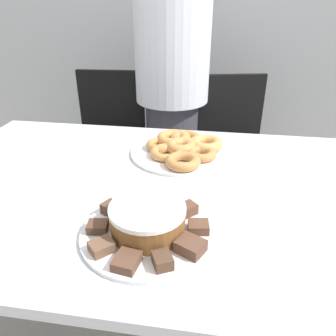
% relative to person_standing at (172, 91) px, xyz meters
% --- Properties ---
extents(table, '(1.48, 0.94, 0.78)m').
position_rel_person_standing_xyz_m(table, '(0.06, -0.95, -0.13)').
color(table, silver).
rests_on(table, ground_plane).
extents(person_standing, '(0.40, 0.40, 1.57)m').
position_rel_person_standing_xyz_m(person_standing, '(0.00, 0.00, 0.00)').
color(person_standing, '#383842').
rests_on(person_standing, ground_plane).
extents(office_chair_left, '(0.47, 0.47, 0.90)m').
position_rel_person_standing_xyz_m(office_chair_left, '(-0.37, -0.07, -0.38)').
color(office_chair_left, black).
rests_on(office_chair_left, ground_plane).
extents(office_chair_right, '(0.53, 0.53, 0.90)m').
position_rel_person_standing_xyz_m(office_chair_right, '(0.35, -0.08, -0.38)').
color(office_chair_right, black).
rests_on(office_chair_right, ground_plane).
extents(plate_cake, '(0.33, 0.33, 0.01)m').
position_rel_person_standing_xyz_m(plate_cake, '(0.11, -1.18, -0.04)').
color(plate_cake, white).
rests_on(plate_cake, table).
extents(plate_donuts, '(0.37, 0.37, 0.01)m').
position_rel_person_standing_xyz_m(plate_donuts, '(0.14, -0.71, -0.04)').
color(plate_donuts, white).
rests_on(plate_donuts, table).
extents(frosted_cake, '(0.18, 0.18, 0.07)m').
position_rel_person_standing_xyz_m(frosted_cake, '(0.11, -1.18, 0.00)').
color(frosted_cake, brown).
rests_on(frosted_cake, plate_cake).
extents(lamington_0, '(0.05, 0.05, 0.02)m').
position_rel_person_standing_xyz_m(lamington_0, '(-0.01, -1.19, -0.02)').
color(lamington_0, '#513828').
rests_on(lamington_0, plate_cake).
extents(lamington_1, '(0.07, 0.07, 0.02)m').
position_rel_person_standing_xyz_m(lamington_1, '(0.02, -1.26, -0.02)').
color(lamington_1, brown).
rests_on(lamington_1, plate_cake).
extents(lamington_2, '(0.06, 0.07, 0.02)m').
position_rel_person_standing_xyz_m(lamington_2, '(0.09, -1.30, -0.02)').
color(lamington_2, brown).
rests_on(lamington_2, plate_cake).
extents(lamington_3, '(0.05, 0.06, 0.03)m').
position_rel_person_standing_xyz_m(lamington_3, '(0.16, -1.28, -0.02)').
color(lamington_3, '#513828').
rests_on(lamington_3, plate_cake).
extents(lamington_4, '(0.08, 0.07, 0.03)m').
position_rel_person_standing_xyz_m(lamington_4, '(0.22, -1.23, -0.02)').
color(lamington_4, brown).
rests_on(lamington_4, plate_cake).
extents(lamington_5, '(0.05, 0.05, 0.02)m').
position_rel_person_standing_xyz_m(lamington_5, '(0.23, -1.16, -0.02)').
color(lamington_5, brown).
rests_on(lamington_5, plate_cake).
extents(lamington_6, '(0.06, 0.06, 0.03)m').
position_rel_person_standing_xyz_m(lamington_6, '(0.20, -1.09, -0.02)').
color(lamington_6, brown).
rests_on(lamington_6, plate_cake).
extents(lamington_7, '(0.05, 0.05, 0.02)m').
position_rel_person_standing_xyz_m(lamington_7, '(0.13, -1.06, -0.02)').
color(lamington_7, brown).
rests_on(lamington_7, plate_cake).
extents(lamington_8, '(0.06, 0.06, 0.02)m').
position_rel_person_standing_xyz_m(lamington_8, '(0.06, -1.07, -0.02)').
color(lamington_8, '#513828').
rests_on(lamington_8, plate_cake).
extents(lamington_9, '(0.06, 0.06, 0.03)m').
position_rel_person_standing_xyz_m(lamington_9, '(0.00, -1.12, -0.02)').
color(lamington_9, brown).
rests_on(lamington_9, plate_cake).
extents(donut_0, '(0.11, 0.11, 0.04)m').
position_rel_person_standing_xyz_m(donut_0, '(0.14, -0.71, -0.01)').
color(donut_0, '#D18E4C').
rests_on(donut_0, plate_donuts).
extents(donut_1, '(0.10, 0.10, 0.03)m').
position_rel_person_standing_xyz_m(donut_1, '(0.21, -0.76, -0.01)').
color(donut_1, '#C68447').
rests_on(donut_1, plate_donuts).
extents(donut_2, '(0.12, 0.12, 0.04)m').
position_rel_person_standing_xyz_m(donut_2, '(0.22, -0.68, -0.01)').
color(donut_2, tan).
rests_on(donut_2, plate_donuts).
extents(donut_3, '(0.12, 0.12, 0.04)m').
position_rel_person_standing_xyz_m(donut_3, '(0.14, -0.64, -0.01)').
color(donut_3, '#C68447').
rests_on(donut_3, plate_donuts).
extents(donut_4, '(0.13, 0.13, 0.04)m').
position_rel_person_standing_xyz_m(donut_4, '(0.10, -0.65, -0.01)').
color(donut_4, '#D18E4C').
rests_on(donut_4, plate_donuts).
extents(donut_5, '(0.10, 0.10, 0.03)m').
position_rel_person_standing_xyz_m(donut_5, '(0.06, -0.71, -0.02)').
color(donut_5, '#C68447').
rests_on(donut_5, plate_donuts).
extents(donut_6, '(0.12, 0.12, 0.03)m').
position_rel_person_standing_xyz_m(donut_6, '(0.09, -0.76, -0.02)').
color(donut_6, '#D18E4C').
rests_on(donut_6, plate_donuts).
extents(donut_7, '(0.12, 0.12, 0.03)m').
position_rel_person_standing_xyz_m(donut_7, '(0.15, -0.83, -0.01)').
color(donut_7, '#C68447').
rests_on(donut_7, plate_donuts).
extents(napkin, '(0.14, 0.12, 0.01)m').
position_rel_person_standing_xyz_m(napkin, '(-0.35, -0.96, -0.04)').
color(napkin, white).
rests_on(napkin, table).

